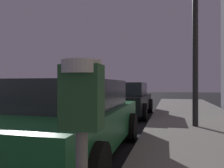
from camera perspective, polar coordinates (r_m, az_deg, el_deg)
The scene contains 3 objects.
parking_meter at distance 1.05m, azimuth -7.87°, elevation -11.28°, with size 0.19×0.19×1.30m.
car_green at distance 4.30m, azimuth -10.62°, elevation -8.45°, with size 2.18×4.33×1.43m.
car_black at distance 9.60m, azimuth 3.76°, elevation -3.96°, with size 2.03×4.04×1.43m.
Camera 1 is at (4.67, -0.99, 1.34)m, focal length 35.33 mm.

